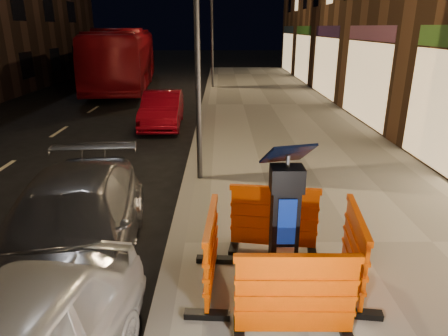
{
  "coord_description": "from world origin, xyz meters",
  "views": [
    {
      "loc": [
        0.75,
        -5.78,
        3.51
      ],
      "look_at": [
        0.8,
        1.0,
        1.1
      ],
      "focal_mm": 32.0,
      "sensor_mm": 36.0,
      "label": 1
    }
  ],
  "objects_px": {
    "parking_kiosk": "(284,223)",
    "barrier_back": "(274,219)",
    "barrier_bldgside": "(354,252)",
    "bus_doubledecker": "(126,88)",
    "barrier_kerbside": "(211,252)",
    "barrier_front": "(295,298)",
    "car_red": "(163,126)",
    "car_silver": "(76,267)"
  },
  "relations": [
    {
      "from": "barrier_kerbside",
      "to": "barrier_bldgside",
      "type": "distance_m",
      "value": 1.9
    },
    {
      "from": "barrier_back",
      "to": "barrier_kerbside",
      "type": "distance_m",
      "value": 1.34
    },
    {
      "from": "barrier_kerbside",
      "to": "car_silver",
      "type": "relative_size",
      "value": 0.29
    },
    {
      "from": "parking_kiosk",
      "to": "barrier_back",
      "type": "relative_size",
      "value": 1.4
    },
    {
      "from": "parking_kiosk",
      "to": "barrier_back",
      "type": "xyz_separation_m",
      "value": [
        0.0,
        0.95,
        -0.43
      ]
    },
    {
      "from": "barrier_front",
      "to": "barrier_bldgside",
      "type": "distance_m",
      "value": 1.34
    },
    {
      "from": "barrier_kerbside",
      "to": "bus_doubledecker",
      "type": "height_order",
      "value": "bus_doubledecker"
    },
    {
      "from": "car_silver",
      "to": "barrier_front",
      "type": "bearing_deg",
      "value": -35.14
    },
    {
      "from": "barrier_bldgside",
      "to": "car_red",
      "type": "height_order",
      "value": "barrier_bldgside"
    },
    {
      "from": "car_silver",
      "to": "bus_doubledecker",
      "type": "bearing_deg",
      "value": 93.78
    },
    {
      "from": "parking_kiosk",
      "to": "barrier_front",
      "type": "bearing_deg",
      "value": -84.27
    },
    {
      "from": "barrier_kerbside",
      "to": "car_red",
      "type": "xyz_separation_m",
      "value": [
        -2.03,
        9.96,
        -0.69
      ]
    },
    {
      "from": "barrier_bldgside",
      "to": "bus_doubledecker",
      "type": "bearing_deg",
      "value": 28.5
    },
    {
      "from": "barrier_kerbside",
      "to": "car_red",
      "type": "bearing_deg",
      "value": 15.25
    },
    {
      "from": "barrier_front",
      "to": "bus_doubledecker",
      "type": "relative_size",
      "value": 0.11
    },
    {
      "from": "parking_kiosk",
      "to": "barrier_back",
      "type": "bearing_deg",
      "value": 95.73
    },
    {
      "from": "parking_kiosk",
      "to": "car_red",
      "type": "xyz_separation_m",
      "value": [
        -2.98,
        9.96,
        -1.12
      ]
    },
    {
      "from": "parking_kiosk",
      "to": "barrier_front",
      "type": "distance_m",
      "value": 1.04
    },
    {
      "from": "barrier_bldgside",
      "to": "barrier_kerbside",
      "type": "bearing_deg",
      "value": 97.73
    },
    {
      "from": "barrier_front",
      "to": "car_red",
      "type": "height_order",
      "value": "barrier_front"
    },
    {
      "from": "barrier_kerbside",
      "to": "bus_doubledecker",
      "type": "distance_m",
      "value": 20.79
    },
    {
      "from": "car_red",
      "to": "parking_kiosk",
      "type": "bearing_deg",
      "value": -75.46
    },
    {
      "from": "barrier_front",
      "to": "bus_doubledecker",
      "type": "distance_m",
      "value": 21.97
    },
    {
      "from": "barrier_back",
      "to": "barrier_bldgside",
      "type": "bearing_deg",
      "value": -36.27
    },
    {
      "from": "bus_doubledecker",
      "to": "barrier_back",
      "type": "bearing_deg",
      "value": -76.89
    },
    {
      "from": "parking_kiosk",
      "to": "bus_doubledecker",
      "type": "height_order",
      "value": "parking_kiosk"
    },
    {
      "from": "barrier_kerbside",
      "to": "bus_doubledecker",
      "type": "bearing_deg",
      "value": 19.59
    },
    {
      "from": "parking_kiosk",
      "to": "barrier_kerbside",
      "type": "distance_m",
      "value": 1.04
    },
    {
      "from": "barrier_bldgside",
      "to": "bus_doubledecker",
      "type": "distance_m",
      "value": 21.39
    },
    {
      "from": "parking_kiosk",
      "to": "barrier_kerbside",
      "type": "height_order",
      "value": "parking_kiosk"
    },
    {
      "from": "barrier_back",
      "to": "bus_doubledecker",
      "type": "relative_size",
      "value": 0.11
    },
    {
      "from": "parking_kiosk",
      "to": "barrier_kerbside",
      "type": "bearing_deg",
      "value": -174.27
    },
    {
      "from": "barrier_kerbside",
      "to": "barrier_bldgside",
      "type": "bearing_deg",
      "value": -86.27
    },
    {
      "from": "barrier_bldgside",
      "to": "car_silver",
      "type": "height_order",
      "value": "barrier_bldgside"
    },
    {
      "from": "barrier_back",
      "to": "bus_doubledecker",
      "type": "xyz_separation_m",
      "value": [
        -6.63,
        19.04,
        -0.69
      ]
    },
    {
      "from": "barrier_bldgside",
      "to": "car_red",
      "type": "xyz_separation_m",
      "value": [
        -3.93,
        9.96,
        -0.69
      ]
    },
    {
      "from": "parking_kiosk",
      "to": "bus_doubledecker",
      "type": "relative_size",
      "value": 0.16
    },
    {
      "from": "car_silver",
      "to": "bus_doubledecker",
      "type": "height_order",
      "value": "bus_doubledecker"
    },
    {
      "from": "barrier_bldgside",
      "to": "bus_doubledecker",
      "type": "height_order",
      "value": "bus_doubledecker"
    },
    {
      "from": "car_silver",
      "to": "car_red",
      "type": "xyz_separation_m",
      "value": [
        0.08,
        9.26,
        0.0
      ]
    },
    {
      "from": "car_silver",
      "to": "bus_doubledecker",
      "type": "distance_m",
      "value": 19.61
    },
    {
      "from": "barrier_kerbside",
      "to": "car_red",
      "type": "height_order",
      "value": "barrier_kerbside"
    }
  ]
}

